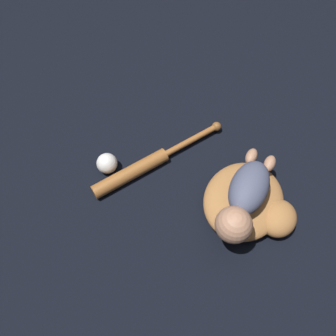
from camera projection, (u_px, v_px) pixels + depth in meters
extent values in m
plane|color=black|center=(245.00, 219.00, 1.12)|extent=(6.00, 6.00, 0.00)
ellipsoid|color=#A8703D|center=(243.00, 200.00, 1.11)|extent=(0.36, 0.33, 0.09)
ellipsoid|color=#A8703D|center=(278.00, 218.00, 1.08)|extent=(0.16, 0.15, 0.09)
ellipsoid|color=#4C516B|center=(249.00, 187.00, 1.03)|extent=(0.22, 0.14, 0.10)
sphere|color=tan|center=(234.00, 225.00, 0.96)|extent=(0.11, 0.11, 0.11)
ellipsoid|color=tan|center=(270.00, 163.00, 1.11)|extent=(0.07, 0.05, 0.04)
ellipsoid|color=tan|center=(251.00, 156.00, 1.13)|extent=(0.07, 0.05, 0.04)
cylinder|color=#9E602D|center=(131.00, 173.00, 1.18)|extent=(0.26, 0.22, 0.05)
cylinder|color=#9E602D|center=(191.00, 140.00, 1.26)|extent=(0.20, 0.17, 0.02)
sphere|color=brown|center=(216.00, 127.00, 1.29)|extent=(0.04, 0.04, 0.04)
sphere|color=white|center=(107.00, 163.00, 1.19)|extent=(0.08, 0.08, 0.08)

